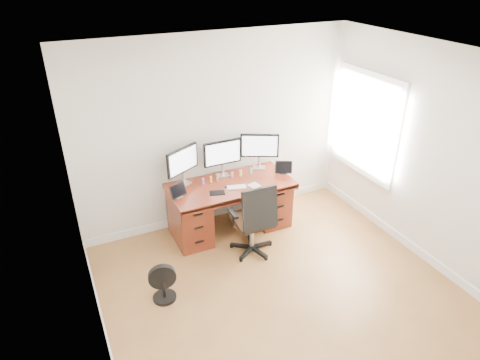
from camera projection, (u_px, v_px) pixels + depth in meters
name	position (u px, v px, depth m)	size (l,w,h in m)	color
ground	(297.00, 312.00, 4.77)	(4.50, 4.50, 0.00)	olive
back_wall	(217.00, 132.00, 5.93)	(4.00, 0.10, 2.70)	silver
right_wall	(446.00, 166.00, 4.97)	(0.10, 4.50, 2.70)	silver
desk	(230.00, 204.00, 6.04)	(1.70, 0.80, 0.75)	#5F2113
office_chair	(254.00, 231.00, 5.56)	(0.60, 0.57, 1.05)	black
floor_fan	(163.00, 283.00, 4.85)	(0.32, 0.27, 0.47)	black
monitor_left	(183.00, 162.00, 5.69)	(0.50, 0.29, 0.53)	silver
monitor_center	(222.00, 154.00, 5.91)	(0.55, 0.14, 0.53)	silver
monitor_right	(260.00, 147.00, 6.13)	(0.51, 0.28, 0.53)	silver
tablet_left	(178.00, 191.00, 5.49)	(0.25, 0.16, 0.19)	silver
tablet_right	(284.00, 168.00, 6.08)	(0.24, 0.17, 0.19)	silver
keyboard	(237.00, 187.00, 5.75)	(0.25, 0.11, 0.01)	silver
trackpad	(254.00, 186.00, 5.79)	(0.14, 0.14, 0.01)	silver
drawing_tablet	(217.00, 193.00, 5.62)	(0.20, 0.13, 0.01)	black
phone	(229.00, 186.00, 5.78)	(0.12, 0.06, 0.01)	black
figurine_purple	(203.00, 181.00, 5.82)	(0.04, 0.04, 0.10)	#AB5ECE
figurine_orange	(211.00, 179.00, 5.86)	(0.04, 0.04, 0.10)	gold
figurine_brown	(217.00, 178.00, 5.89)	(0.04, 0.04, 0.10)	brown
figurine_pink	(232.00, 174.00, 5.98)	(0.04, 0.04, 0.10)	pink
figurine_yellow	(241.00, 173.00, 6.03)	(0.04, 0.04, 0.10)	#D8D376
figurine_blue	(251.00, 170.00, 6.09)	(0.04, 0.04, 0.10)	#66A7E2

